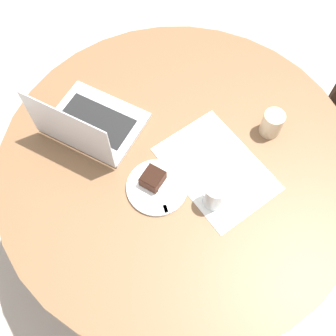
{
  "coord_description": "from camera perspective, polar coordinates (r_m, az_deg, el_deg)",
  "views": [
    {
      "loc": [
        -0.27,
        0.6,
        1.97
      ],
      "look_at": [
        0.01,
        0.07,
        0.77
      ],
      "focal_mm": 42.0,
      "sensor_mm": 36.0,
      "label": 1
    }
  ],
  "objects": [
    {
      "name": "water_glass",
      "position": [
        1.28,
        6.81,
        -3.91
      ],
      "size": [
        0.07,
        0.07,
        0.11
      ],
      "color": "silver",
      "rests_on": "dining_table"
    },
    {
      "name": "dining_table",
      "position": [
        1.48,
        1.44,
        -0.41
      ],
      "size": [
        1.3,
        1.3,
        0.73
      ],
      "color": "brown",
      "rests_on": "ground_plane"
    },
    {
      "name": "plate",
      "position": [
        1.34,
        -1.6,
        -2.8
      ],
      "size": [
        0.21,
        0.21,
        0.01
      ],
      "color": "white",
      "rests_on": "dining_table"
    },
    {
      "name": "ground_plane",
      "position": [
        2.07,
        1.04,
        -8.25
      ],
      "size": [
        12.0,
        12.0,
        0.0
      ],
      "primitive_type": "plane",
      "color": "#B7AD9E"
    },
    {
      "name": "cake_slice",
      "position": [
        1.32,
        -2.22,
        -1.51
      ],
      "size": [
        0.07,
        0.08,
        0.05
      ],
      "rotation": [
        0.0,
        0.0,
        1.51
      ],
      "color": "#472619",
      "rests_on": "plate"
    },
    {
      "name": "coffee_glass",
      "position": [
        1.46,
        14.85,
        6.28
      ],
      "size": [
        0.08,
        0.08,
        0.1
      ],
      "color": "#C6AD89",
      "rests_on": "dining_table"
    },
    {
      "name": "fork",
      "position": [
        1.32,
        -1.05,
        -3.9
      ],
      "size": [
        0.13,
        0.14,
        0.0
      ],
      "rotation": [
        0.0,
        0.0,
        8.61
      ],
      "color": "silver",
      "rests_on": "plate"
    },
    {
      "name": "paper_document",
      "position": [
        1.39,
        7.0,
        -0.06
      ],
      "size": [
        0.48,
        0.43,
        0.0
      ],
      "rotation": [
        0.0,
        0.0,
        -0.46
      ],
      "color": "white",
      "rests_on": "dining_table"
    },
    {
      "name": "laptop",
      "position": [
        1.45,
        -11.3,
        6.25
      ],
      "size": [
        0.33,
        0.26,
        0.24
      ],
      "rotation": [
        0.0,
        0.0,
        3.13
      ],
      "color": "silver",
      "rests_on": "dining_table"
    }
  ]
}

